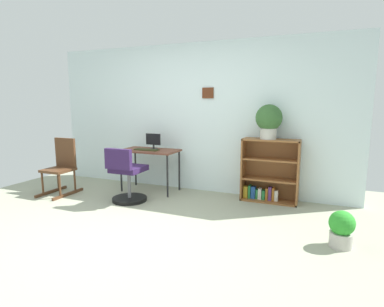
{
  "coord_description": "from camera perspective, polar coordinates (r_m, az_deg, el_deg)",
  "views": [
    {
      "loc": [
        1.99,
        -2.72,
        1.47
      ],
      "look_at": [
        0.39,
        1.12,
        0.79
      ],
      "focal_mm": 29.31,
      "sensor_mm": 36.0,
      "label": 1
    }
  ],
  "objects": [
    {
      "name": "ground_plane",
      "position": [
        3.67,
        -12.86,
        -14.58
      ],
      "size": [
        6.24,
        6.24,
        0.0
      ],
      "primitive_type": "plane",
      "color": "#989C84"
    },
    {
      "name": "monitor",
      "position": [
        5.23,
        -7.06,
        2.26
      ],
      "size": [
        0.26,
        0.14,
        0.26
      ],
      "color": "#262628",
      "rests_on": "desk"
    },
    {
      "name": "potted_plant_on_shelf",
      "position": [
        4.68,
        13.81,
        5.98
      ],
      "size": [
        0.38,
        0.38,
        0.5
      ],
      "color": "#B7B2A8",
      "rests_on": "bookshelf_low"
    },
    {
      "name": "rocking_chair",
      "position": [
        5.51,
        -22.65,
        -2.09
      ],
      "size": [
        0.42,
        0.64,
        0.9
      ],
      "color": "#50301C",
      "rests_on": "ground_plane"
    },
    {
      "name": "desk",
      "position": [
        5.23,
        -7.65,
        0.01
      ],
      "size": [
        0.94,
        0.52,
        0.7
      ],
      "color": "brown",
      "rests_on": "ground_plane"
    },
    {
      "name": "potted_plant_floor",
      "position": [
        3.63,
        25.57,
        -12.19
      ],
      "size": [
        0.26,
        0.26,
        0.39
      ],
      "color": "#B7B2A8",
      "rests_on": "ground_plane"
    },
    {
      "name": "office_chair",
      "position": [
        4.75,
        -11.78,
        -4.38
      ],
      "size": [
        0.52,
        0.55,
        0.83
      ],
      "color": "black",
      "rests_on": "ground_plane"
    },
    {
      "name": "keyboard",
      "position": [
        5.16,
        -8.29,
        0.69
      ],
      "size": [
        0.41,
        0.15,
        0.02
      ],
      "primitive_type": "cube",
      "color": "#313519",
      "rests_on": "desk"
    },
    {
      "name": "wall_back",
      "position": [
        5.26,
        0.37,
        6.45
      ],
      "size": [
        5.2,
        0.12,
        2.42
      ],
      "color": "silver",
      "rests_on": "ground_plane"
    },
    {
      "name": "bookshelf_low",
      "position": [
        4.84,
        13.87,
        -3.42
      ],
      "size": [
        0.83,
        0.3,
        0.94
      ],
      "color": "brown",
      "rests_on": "ground_plane"
    }
  ]
}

